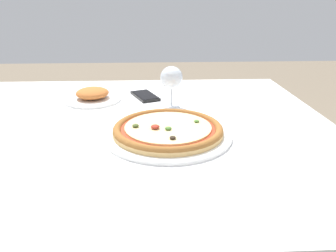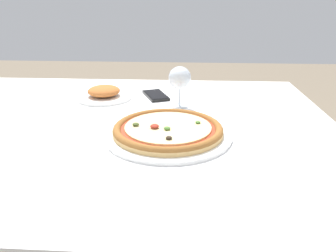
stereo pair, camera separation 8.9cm
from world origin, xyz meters
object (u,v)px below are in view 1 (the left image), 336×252
dining_table (111,148)px  wine_glass_far_left (171,79)px  pizza_plate (168,130)px  side_plate (93,96)px  cell_phone (145,96)px

dining_table → wine_glass_far_left: wine_glass_far_left is taller
pizza_plate → wine_glass_far_left: bearing=84.7°
pizza_plate → side_plate: bearing=127.4°
dining_table → side_plate: 0.28m
pizza_plate → side_plate: (-0.26, 0.34, 0.00)m
dining_table → cell_phone: bearing=69.5°
side_plate → pizza_plate: bearing=-52.6°
dining_table → cell_phone: size_ratio=8.56×
wine_glass_far_left → dining_table: bearing=-140.9°
wine_glass_far_left → side_plate: (-0.29, 0.08, -0.08)m
side_plate → dining_table: bearing=-70.2°
cell_phone → dining_table: bearing=-110.5°
pizza_plate → cell_phone: pizza_plate is taller
cell_phone → pizza_plate: bearing=-79.5°
pizza_plate → cell_phone: size_ratio=2.19×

